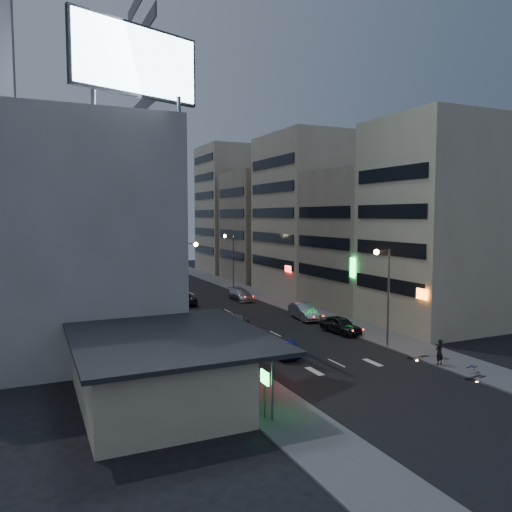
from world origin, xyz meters
TOP-DOWN VIEW (x-y plane):
  - ground at (0.00, 0.00)m, footprint 180.00×180.00m
  - sidewalk_left at (-8.00, 30.00)m, footprint 4.00×120.00m
  - sidewalk_right at (8.00, 30.00)m, footprint 4.00×120.00m
  - food_court at (-13.90, 2.00)m, footprint 11.00×13.00m
  - white_building at (-17.00, 20.00)m, footprint 14.00×24.00m
  - shophouse_near at (15.00, 10.50)m, footprint 10.00×11.00m
  - shophouse_mid at (15.50, 22.00)m, footprint 11.00×12.00m
  - shophouse_far at (15.00, 35.00)m, footprint 10.00×14.00m
  - far_left_a at (-15.50, 45.00)m, footprint 11.00×10.00m
  - far_left_b at (-16.00, 58.00)m, footprint 12.00×10.00m
  - far_right_a at (15.50, 50.00)m, footprint 11.00×12.00m
  - far_right_b at (16.00, 64.00)m, footprint 12.00×12.00m
  - billboard at (-12.99, 9.97)m, footprint 9.52×3.75m
  - street_lamp_right_near at (5.90, 6.00)m, footprint 1.60×0.44m
  - street_lamp_left at (-5.90, 22.00)m, footprint 1.60×0.44m
  - street_lamp_right_far at (5.90, 40.00)m, footprint 1.60×0.44m
  - parked_car_right_near at (5.60, 11.78)m, footprint 2.29×4.71m
  - parked_car_right_mid at (5.60, 18.48)m, footprint 2.34×5.17m
  - parked_car_left at (-3.36, 32.13)m, footprint 2.82×5.38m
  - parked_car_right_far at (4.17, 32.07)m, footprint 2.12×5.07m
  - road_car_blue at (-2.85, 7.33)m, footprint 1.76×4.24m
  - road_car_silver at (-2.56, 17.97)m, footprint 2.45×5.42m
  - person at (6.30, 0.29)m, footprint 0.74×0.55m
  - scooter_black_a at (7.09, -2.55)m, footprint 0.89×1.87m
  - scooter_silver_a at (7.44, -1.81)m, footprint 1.03×1.73m
  - scooter_blue at (8.34, -0.79)m, footprint 0.98×1.72m
  - scooter_black_b at (8.09, 1.50)m, footprint 0.84×1.68m
  - scooter_silver_b at (7.14, 2.78)m, footprint 0.84×2.07m

SIDE VIEW (x-z plane):
  - ground at x=0.00m, z-range 0.00..0.00m
  - sidewalk_left at x=-8.00m, z-range 0.00..0.12m
  - sidewalk_right at x=8.00m, z-range 0.00..0.12m
  - scooter_black_b at x=8.09m, z-range 0.12..1.10m
  - scooter_blue at x=8.34m, z-range 0.12..1.12m
  - scooter_silver_a at x=7.44m, z-range 0.12..1.12m
  - scooter_black_a at x=7.09m, z-range 0.12..1.21m
  - road_car_blue at x=-2.85m, z-range 0.00..1.36m
  - parked_car_left at x=-3.36m, z-range 0.00..1.45m
  - parked_car_right_far at x=4.17m, z-range 0.00..1.46m
  - scooter_silver_b at x=7.14m, z-range 0.12..1.36m
  - road_car_silver at x=-2.56m, z-range 0.00..1.54m
  - parked_car_right_near at x=5.60m, z-range 0.00..1.55m
  - parked_car_right_mid at x=5.60m, z-range 0.00..1.65m
  - person at x=6.30m, z-range 0.12..1.98m
  - food_court at x=-13.90m, z-range 0.05..3.92m
  - street_lamp_right_near at x=5.90m, z-range 1.35..9.37m
  - street_lamp_left at x=-5.90m, z-range 1.35..9.37m
  - street_lamp_right_far at x=5.90m, z-range 1.35..9.37m
  - far_left_b at x=-16.00m, z-range 0.00..15.00m
  - shophouse_mid at x=15.50m, z-range 0.00..16.00m
  - white_building at x=-17.00m, z-range 0.00..18.00m
  - far_right_a at x=15.50m, z-range 0.00..18.00m
  - shophouse_near at x=15.00m, z-range 0.00..20.00m
  - far_left_a at x=-15.50m, z-range 0.00..20.00m
  - shophouse_far at x=15.00m, z-range 0.00..22.00m
  - far_right_b at x=16.00m, z-range 0.00..24.00m
  - billboard at x=-12.99m, z-range 18.56..24.76m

